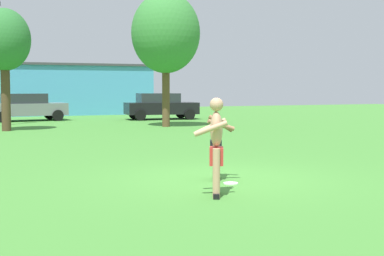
% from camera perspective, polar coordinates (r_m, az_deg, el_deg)
% --- Properties ---
extents(ground_plane, '(80.00, 80.00, 0.00)m').
position_cam_1_polar(ground_plane, '(11.41, 3.05, -5.41)').
color(ground_plane, '#428433').
extents(player_with_cap, '(0.74, 0.64, 1.68)m').
position_cam_1_polar(player_with_cap, '(11.19, 2.57, -0.85)').
color(player_with_cap, black).
rests_on(player_with_cap, ground_plane).
extents(player_in_red, '(0.78, 0.70, 1.74)m').
position_cam_1_polar(player_in_red, '(9.55, 2.54, -1.71)').
color(player_in_red, black).
rests_on(player_in_red, ground_plane).
extents(frisbee, '(0.29, 0.29, 0.03)m').
position_cam_1_polar(frisbee, '(10.87, 4.10, -5.83)').
color(frisbee, white).
rests_on(frisbee, ground_plane).
extents(car_gray_near_post, '(4.48, 2.42, 1.58)m').
position_cam_1_polar(car_gray_near_post, '(32.61, -17.04, 2.17)').
color(car_gray_near_post, slate).
rests_on(car_gray_near_post, ground_plane).
extents(car_black_far_end, '(4.44, 2.32, 1.58)m').
position_cam_1_polar(car_black_far_end, '(32.78, -3.34, 2.35)').
color(car_black_far_end, black).
rests_on(car_black_far_end, ground_plane).
extents(outbuilding_behind_lot, '(13.10, 6.19, 3.59)m').
position_cam_1_polar(outbuilding_behind_lot, '(40.68, -13.88, 3.99)').
color(outbuilding_behind_lot, '#4C9ED1').
rests_on(outbuilding_behind_lot, ground_plane).
extents(tree_left_field, '(2.28, 2.28, 5.39)m').
position_cam_1_polar(tree_left_field, '(25.39, -19.16, 8.62)').
color(tree_left_field, '#4C3823').
rests_on(tree_left_field, ground_plane).
extents(tree_right_field, '(3.35, 3.35, 6.53)m').
position_cam_1_polar(tree_right_field, '(26.70, -2.79, 9.92)').
color(tree_right_field, brown).
rests_on(tree_right_field, ground_plane).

